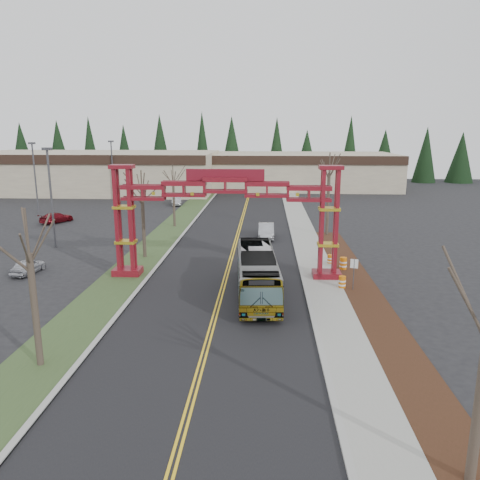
# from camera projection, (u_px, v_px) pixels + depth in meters

# --- Properties ---
(ground) EXTENTS (200.00, 200.00, 0.00)m
(ground) POSITION_uv_depth(u_px,v_px,m) (190.00, 404.00, 20.03)
(ground) COLOR black
(ground) RESTS_ON ground
(road) EXTENTS (12.00, 110.00, 0.02)m
(road) POSITION_uv_depth(u_px,v_px,m) (232.00, 254.00, 44.34)
(road) COLOR black
(road) RESTS_ON ground
(lane_line_left) EXTENTS (0.12, 100.00, 0.01)m
(lane_line_left) POSITION_uv_depth(u_px,v_px,m) (231.00, 254.00, 44.34)
(lane_line_left) COLOR yellow
(lane_line_left) RESTS_ON road
(lane_line_right) EXTENTS (0.12, 100.00, 0.01)m
(lane_line_right) POSITION_uv_depth(u_px,v_px,m) (233.00, 254.00, 44.33)
(lane_line_right) COLOR yellow
(lane_line_right) RESTS_ON road
(curb_right) EXTENTS (0.30, 110.00, 0.15)m
(curb_right) POSITION_uv_depth(u_px,v_px,m) (297.00, 255.00, 43.99)
(curb_right) COLOR #A1A19C
(curb_right) RESTS_ON ground
(sidewalk_right) EXTENTS (2.60, 110.00, 0.14)m
(sidewalk_right) POSITION_uv_depth(u_px,v_px,m) (313.00, 255.00, 43.91)
(sidewalk_right) COLOR gray
(sidewalk_right) RESTS_ON ground
(landscape_strip) EXTENTS (2.60, 50.00, 0.12)m
(landscape_strip) POSITION_uv_depth(u_px,v_px,m) (378.00, 317.00, 29.19)
(landscape_strip) COLOR #301D10
(landscape_strip) RESTS_ON ground
(grass_median) EXTENTS (4.00, 110.00, 0.08)m
(grass_median) POSITION_uv_depth(u_px,v_px,m) (149.00, 253.00, 44.77)
(grass_median) COLOR #344A25
(grass_median) RESTS_ON ground
(curb_left) EXTENTS (0.30, 110.00, 0.15)m
(curb_left) POSITION_uv_depth(u_px,v_px,m) (168.00, 253.00, 44.66)
(curb_left) COLOR #A1A19C
(curb_left) RESTS_ON ground
(gateway_arch) EXTENTS (18.20, 1.60, 8.90)m
(gateway_arch) POSITION_uv_depth(u_px,v_px,m) (225.00, 203.00, 36.18)
(gateway_arch) COLOR #580B14
(gateway_arch) RESTS_ON ground
(retail_building_west) EXTENTS (46.00, 22.30, 7.50)m
(retail_building_west) POSITION_uv_depth(u_px,v_px,m) (96.00, 172.00, 90.77)
(retail_building_west) COLOR tan
(retail_building_west) RESTS_ON ground
(retail_building_east) EXTENTS (38.00, 20.30, 7.00)m
(retail_building_east) POSITION_uv_depth(u_px,v_px,m) (299.00, 171.00, 96.44)
(retail_building_east) COLOR tan
(retail_building_east) RESTS_ON ground
(conifer_treeline) EXTENTS (116.10, 5.60, 13.00)m
(conifer_treeline) POSITION_uv_depth(u_px,v_px,m) (254.00, 153.00, 108.01)
(conifer_treeline) COLOR black
(conifer_treeline) RESTS_ON ground
(transit_bus) EXTENTS (3.41, 11.55, 3.17)m
(transit_bus) POSITION_uv_depth(u_px,v_px,m) (257.00, 273.00, 33.15)
(transit_bus) COLOR #B9BDC1
(transit_bus) RESTS_ON ground
(silver_sedan) EXTENTS (1.69, 4.78, 1.57)m
(silver_sedan) POSITION_uv_depth(u_px,v_px,m) (266.00, 231.00, 51.17)
(silver_sedan) COLOR #A5A8AD
(silver_sedan) RESTS_ON ground
(parked_car_near_a) EXTENTS (1.72, 3.70, 1.23)m
(parked_car_near_a) POSITION_uv_depth(u_px,v_px,m) (28.00, 266.00, 38.28)
(parked_car_near_a) COLOR #AFB0B7
(parked_car_near_a) RESTS_ON ground
(parked_car_mid_a) EXTENTS (3.54, 4.87, 1.31)m
(parked_car_mid_a) POSITION_uv_depth(u_px,v_px,m) (57.00, 218.00, 59.66)
(parked_car_mid_a) COLOR maroon
(parked_car_mid_a) RESTS_ON ground
(parked_car_far_a) EXTENTS (2.19, 4.30, 1.35)m
(parked_car_far_a) POSITION_uv_depth(u_px,v_px,m) (176.00, 201.00, 73.88)
(parked_car_far_a) COLOR #A2A4AA
(parked_car_far_a) RESTS_ON ground
(bare_tree_median_near) EXTENTS (3.30, 3.30, 7.96)m
(bare_tree_median_near) POSITION_uv_depth(u_px,v_px,m) (29.00, 254.00, 22.02)
(bare_tree_median_near) COLOR #382D26
(bare_tree_median_near) RESTS_ON ground
(bare_tree_median_mid) EXTENTS (3.19, 3.19, 8.04)m
(bare_tree_median_mid) POSITION_uv_depth(u_px,v_px,m) (142.00, 194.00, 41.97)
(bare_tree_median_mid) COLOR #382D26
(bare_tree_median_mid) RESTS_ON ground
(bare_tree_median_far) EXTENTS (2.92, 2.92, 7.58)m
(bare_tree_median_far) POSITION_uv_depth(u_px,v_px,m) (173.00, 181.00, 55.99)
(bare_tree_median_far) COLOR #382D26
(bare_tree_median_far) RESTS_ON ground
(bare_tree_right_far) EXTENTS (3.42, 3.42, 9.18)m
(bare_tree_right_far) POSITION_uv_depth(u_px,v_px,m) (329.00, 174.00, 51.00)
(bare_tree_right_far) COLOR #382D26
(bare_tree_right_far) RESTS_ON ground
(light_pole_near) EXTENTS (0.86, 0.43, 9.89)m
(light_pole_near) POSITION_uv_depth(u_px,v_px,m) (51.00, 191.00, 45.86)
(light_pole_near) COLOR #3F3F44
(light_pole_near) RESTS_ON ground
(light_pole_mid) EXTENTS (0.86, 0.43, 9.93)m
(light_pole_mid) POSITION_uv_depth(u_px,v_px,m) (35.00, 172.00, 65.99)
(light_pole_mid) COLOR #3F3F44
(light_pole_mid) RESTS_ON ground
(light_pole_far) EXTENTS (0.86, 0.43, 9.91)m
(light_pole_far) POSITION_uv_depth(u_px,v_px,m) (112.00, 166.00, 78.75)
(light_pole_far) COLOR #3F3F44
(light_pole_far) RESTS_ON ground
(street_sign) EXTENTS (0.54, 0.18, 2.42)m
(street_sign) POSITION_uv_depth(u_px,v_px,m) (354.00, 268.00, 33.79)
(street_sign) COLOR #3F3F44
(street_sign) RESTS_ON ground
(barrel_south) EXTENTS (0.54, 0.54, 1.00)m
(barrel_south) POSITION_uv_depth(u_px,v_px,m) (342.00, 283.00, 34.50)
(barrel_south) COLOR orange
(barrel_south) RESTS_ON ground
(barrel_mid) EXTENTS (0.60, 0.60, 1.12)m
(barrel_mid) POSITION_uv_depth(u_px,v_px,m) (343.00, 264.00, 39.17)
(barrel_mid) COLOR orange
(barrel_mid) RESTS_ON ground
(barrel_north) EXTENTS (0.49, 0.49, 0.90)m
(barrel_north) POSITION_uv_depth(u_px,v_px,m) (330.00, 260.00, 40.89)
(barrel_north) COLOR orange
(barrel_north) RESTS_ON ground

